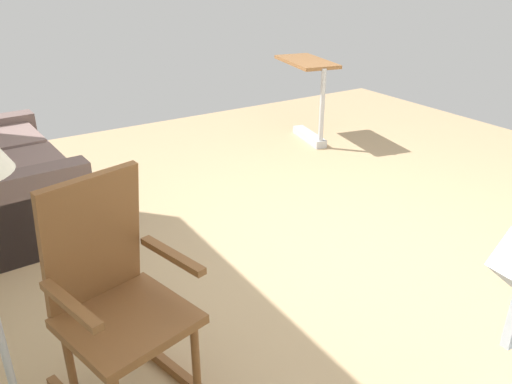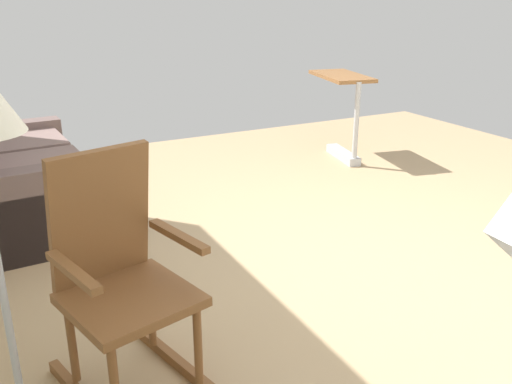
{
  "view_description": "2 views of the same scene",
  "coord_description": "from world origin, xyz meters",
  "views": [
    {
      "loc": [
        -2.21,
        2.05,
        1.8
      ],
      "look_at": [
        -0.08,
        0.7,
        0.64
      ],
      "focal_mm": 35.78,
      "sensor_mm": 36.0,
      "label": 1
    },
    {
      "loc": [
        -2.48,
        2.05,
        1.63
      ],
      "look_at": [
        0.02,
        0.74,
        0.6
      ],
      "focal_mm": 38.83,
      "sensor_mm": 36.0,
      "label": 2
    }
  ],
  "objects": [
    {
      "name": "rocking_chair",
      "position": [
        -0.44,
        1.61,
        0.5
      ],
      "size": [
        0.85,
        0.64,
        1.05
      ],
      "color": "brown",
      "rests_on": "ground"
    },
    {
      "name": "overbed_table",
      "position": [
        2.01,
        -1.29,
        0.53
      ],
      "size": [
        0.88,
        0.56,
        0.84
      ],
      "color": "#B2B5BA",
      "rests_on": "ground"
    },
    {
      "name": "ground_plane",
      "position": [
        0.0,
        0.0,
        0.0
      ],
      "size": [
        6.96,
        6.96,
        0.0
      ],
      "primitive_type": "plane",
      "color": "tan"
    }
  ]
}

